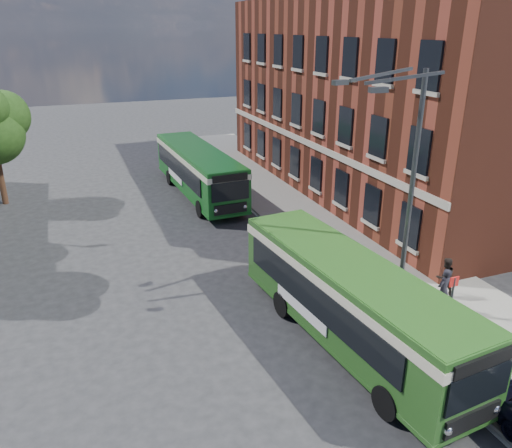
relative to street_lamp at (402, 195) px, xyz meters
name	(u,v)px	position (x,y,z in m)	size (l,w,h in m)	color
ground	(252,312)	(-4.84, 2.00, -4.79)	(120.00, 120.00, 0.00)	#252527
pavement	(318,218)	(2.16, 10.00, -4.72)	(6.00, 48.00, 0.15)	gray
kerb_line	(268,226)	(-0.89, 10.00, -4.79)	(0.12, 48.00, 0.01)	beige
brick_office	(391,81)	(9.16, 14.00, 2.18)	(12.10, 26.00, 14.20)	maroon
street_lamp	(402,195)	(0.00, 0.00, 0.00)	(2.96, 2.38, 9.00)	#393C3F
bus_stop_sign	(451,304)	(0.76, -2.20, -3.28)	(0.35, 0.08, 2.52)	#393C3F
bus_front	(350,296)	(-2.45, -0.98, -2.96)	(3.55, 10.86, 3.02)	#27571D
bus_rear	(198,167)	(-3.00, 16.69, -2.96)	(3.07, 11.85, 3.02)	#145E1B
pedestrian_a	(443,290)	(1.85, -0.66, -3.77)	(0.64, 0.42, 1.74)	black
pedestrian_b	(445,277)	(2.68, 0.23, -3.82)	(0.80, 0.62, 1.64)	black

